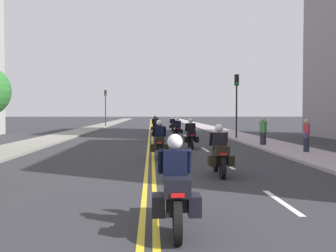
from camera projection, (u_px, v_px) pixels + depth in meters
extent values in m
plane|color=#2D2D31|center=(151.00, 128.00, 48.26)|extent=(264.00, 264.00, 0.00)
cube|color=gray|center=(94.00, 128.00, 47.95)|extent=(2.71, 144.00, 0.12)
cube|color=#A5969D|center=(208.00, 128.00, 48.57)|extent=(2.71, 144.00, 0.12)
cube|color=yellow|center=(150.00, 128.00, 48.26)|extent=(0.12, 132.00, 0.01)
cube|color=yellow|center=(152.00, 128.00, 48.27)|extent=(0.12, 132.00, 0.01)
cube|color=silver|center=(281.00, 202.00, 8.45)|extent=(0.14, 2.40, 0.01)
cube|color=silver|center=(227.00, 165.00, 14.44)|extent=(0.14, 2.40, 0.01)
cube|color=silver|center=(205.00, 149.00, 20.43)|extent=(0.14, 2.40, 0.01)
cube|color=silver|center=(193.00, 141.00, 26.42)|extent=(0.14, 2.40, 0.01)
cube|color=silver|center=(185.00, 136.00, 32.41)|extent=(0.14, 2.40, 0.01)
cube|color=silver|center=(180.00, 132.00, 38.40)|extent=(0.14, 2.40, 0.01)
cube|color=silver|center=(176.00, 129.00, 44.39)|extent=(0.14, 2.40, 0.01)
cube|color=silver|center=(173.00, 127.00, 50.39)|extent=(0.14, 2.40, 0.01)
cube|color=silver|center=(171.00, 126.00, 56.38)|extent=(0.14, 2.40, 0.01)
cylinder|color=black|center=(173.00, 198.00, 7.34)|extent=(0.13, 0.68, 0.68)
cylinder|color=black|center=(177.00, 222.00, 5.71)|extent=(0.13, 0.68, 0.68)
cube|color=silver|center=(173.00, 179.00, 7.32)|extent=(0.14, 0.32, 0.04)
cube|color=black|center=(175.00, 192.00, 6.51)|extent=(0.34, 1.24, 0.40)
cube|color=black|center=(177.00, 187.00, 5.78)|extent=(0.41, 0.37, 0.28)
cube|color=red|center=(178.00, 195.00, 5.59)|extent=(0.20, 0.03, 0.06)
cube|color=black|center=(158.00, 205.00, 6.02)|extent=(0.21, 0.44, 0.32)
cube|color=black|center=(194.00, 205.00, 6.04)|extent=(0.21, 0.44, 0.32)
cube|color=#B2C1CC|center=(174.00, 165.00, 7.02)|extent=(0.36, 0.13, 0.36)
cube|color=black|center=(175.00, 165.00, 6.45)|extent=(0.40, 0.27, 0.52)
cylinder|color=black|center=(161.00, 161.00, 6.59)|extent=(0.10, 0.28, 0.45)
cylinder|color=black|center=(189.00, 161.00, 6.60)|extent=(0.10, 0.28, 0.45)
sphere|color=white|center=(175.00, 142.00, 6.46)|extent=(0.26, 0.26, 0.26)
cylinder|color=black|center=(215.00, 161.00, 12.83)|extent=(0.14, 0.67, 0.67)
cylinder|color=black|center=(223.00, 168.00, 11.35)|extent=(0.14, 0.67, 0.67)
cube|color=silver|center=(216.00, 151.00, 12.82)|extent=(0.15, 0.32, 0.04)
cube|color=black|center=(219.00, 156.00, 12.08)|extent=(0.35, 1.14, 0.40)
cube|color=black|center=(222.00, 151.00, 11.40)|extent=(0.41, 0.37, 0.28)
cube|color=red|center=(223.00, 154.00, 11.22)|extent=(0.20, 0.04, 0.06)
cube|color=black|center=(212.00, 160.00, 11.63)|extent=(0.21, 0.45, 0.32)
cube|color=black|center=(230.00, 160.00, 11.64)|extent=(0.21, 0.45, 0.32)
cube|color=#B2C1CC|center=(217.00, 142.00, 12.54)|extent=(0.36, 0.13, 0.36)
cube|color=black|center=(219.00, 141.00, 12.01)|extent=(0.41, 0.27, 0.53)
cylinder|color=black|center=(211.00, 139.00, 12.16)|extent=(0.11, 0.28, 0.45)
cylinder|color=black|center=(226.00, 139.00, 12.16)|extent=(0.11, 0.28, 0.45)
sphere|color=white|center=(219.00, 128.00, 12.03)|extent=(0.26, 0.26, 0.26)
cylinder|color=black|center=(159.00, 149.00, 17.39)|extent=(0.11, 0.62, 0.62)
cylinder|color=black|center=(160.00, 153.00, 15.79)|extent=(0.11, 0.62, 0.62)
cube|color=silver|center=(159.00, 142.00, 17.38)|extent=(0.14, 0.32, 0.04)
cube|color=black|center=(159.00, 144.00, 16.58)|extent=(0.34, 1.23, 0.40)
cube|color=black|center=(159.00, 141.00, 15.85)|extent=(0.41, 0.37, 0.28)
cube|color=red|center=(160.00, 143.00, 15.66)|extent=(0.20, 0.03, 0.06)
cube|color=black|center=(153.00, 148.00, 16.09)|extent=(0.21, 0.44, 0.32)
cube|color=black|center=(166.00, 148.00, 16.11)|extent=(0.21, 0.44, 0.32)
cube|color=#B2C1CC|center=(159.00, 135.00, 17.08)|extent=(0.36, 0.13, 0.36)
cube|color=black|center=(159.00, 133.00, 16.51)|extent=(0.40, 0.27, 0.60)
cylinder|color=black|center=(154.00, 132.00, 16.65)|extent=(0.10, 0.28, 0.45)
cylinder|color=black|center=(165.00, 132.00, 16.67)|extent=(0.10, 0.28, 0.45)
sphere|color=white|center=(159.00, 123.00, 16.53)|extent=(0.26, 0.26, 0.26)
cylinder|color=black|center=(189.00, 141.00, 22.00)|extent=(0.11, 0.65, 0.65)
cylinder|color=black|center=(192.00, 143.00, 20.49)|extent=(0.11, 0.65, 0.65)
cube|color=silver|center=(189.00, 135.00, 21.99)|extent=(0.14, 0.32, 0.04)
cube|color=black|center=(190.00, 137.00, 21.24)|extent=(0.33, 1.15, 0.40)
cube|color=black|center=(192.00, 134.00, 20.55)|extent=(0.40, 0.36, 0.28)
cube|color=red|center=(192.00, 136.00, 20.37)|extent=(0.20, 0.03, 0.06)
cube|color=black|center=(186.00, 140.00, 20.78)|extent=(0.20, 0.44, 0.32)
cube|color=black|center=(197.00, 139.00, 20.80)|extent=(0.20, 0.44, 0.32)
cube|color=#B2C1CC|center=(190.00, 130.00, 21.71)|extent=(0.36, 0.12, 0.36)
cube|color=black|center=(191.00, 128.00, 21.17)|extent=(0.40, 0.26, 0.58)
cylinder|color=black|center=(186.00, 127.00, 21.31)|extent=(0.10, 0.28, 0.45)
cylinder|color=black|center=(195.00, 127.00, 21.33)|extent=(0.10, 0.28, 0.45)
sphere|color=white|center=(191.00, 120.00, 21.19)|extent=(0.26, 0.26, 0.26)
cylinder|color=black|center=(157.00, 136.00, 26.99)|extent=(0.15, 0.67, 0.67)
cylinder|color=black|center=(157.00, 137.00, 25.52)|extent=(0.15, 0.67, 0.67)
cube|color=silver|center=(157.00, 131.00, 26.97)|extent=(0.15, 0.32, 0.04)
cube|color=black|center=(157.00, 132.00, 26.24)|extent=(0.34, 1.12, 0.40)
cube|color=black|center=(157.00, 129.00, 25.58)|extent=(0.41, 0.37, 0.28)
cube|color=red|center=(157.00, 131.00, 25.39)|extent=(0.20, 0.03, 0.06)
cube|color=black|center=(153.00, 134.00, 25.79)|extent=(0.21, 0.44, 0.32)
cube|color=black|center=(161.00, 134.00, 25.82)|extent=(0.21, 0.44, 0.32)
cube|color=#B2C1CC|center=(157.00, 126.00, 26.70)|extent=(0.36, 0.13, 0.36)
cube|color=black|center=(157.00, 125.00, 26.18)|extent=(0.40, 0.27, 0.55)
cylinder|color=black|center=(154.00, 125.00, 26.31)|extent=(0.10, 0.28, 0.45)
cylinder|color=black|center=(161.00, 125.00, 26.34)|extent=(0.10, 0.28, 0.45)
sphere|color=black|center=(157.00, 119.00, 26.19)|extent=(0.26, 0.26, 0.26)
cylinder|color=black|center=(177.00, 133.00, 31.28)|extent=(0.12, 0.62, 0.62)
cylinder|color=black|center=(178.00, 134.00, 29.81)|extent=(0.12, 0.62, 0.62)
cube|color=silver|center=(177.00, 129.00, 31.27)|extent=(0.14, 0.32, 0.04)
cube|color=black|center=(177.00, 130.00, 30.54)|extent=(0.32, 1.12, 0.40)
cube|color=black|center=(178.00, 127.00, 29.87)|extent=(0.40, 0.36, 0.28)
cube|color=red|center=(178.00, 128.00, 29.68)|extent=(0.20, 0.03, 0.06)
cube|color=black|center=(174.00, 131.00, 30.09)|extent=(0.20, 0.44, 0.32)
cube|color=black|center=(181.00, 131.00, 30.11)|extent=(0.20, 0.44, 0.32)
cube|color=#B2C1CC|center=(177.00, 125.00, 30.99)|extent=(0.36, 0.12, 0.36)
cube|color=black|center=(177.00, 124.00, 30.47)|extent=(0.40, 0.26, 0.53)
cylinder|color=black|center=(174.00, 123.00, 30.61)|extent=(0.10, 0.28, 0.45)
cylinder|color=black|center=(180.00, 123.00, 30.63)|extent=(0.10, 0.28, 0.45)
sphere|color=white|center=(177.00, 119.00, 30.49)|extent=(0.26, 0.26, 0.26)
cylinder|color=black|center=(155.00, 130.00, 36.12)|extent=(0.13, 0.66, 0.66)
cylinder|color=black|center=(155.00, 131.00, 34.48)|extent=(0.13, 0.66, 0.66)
cube|color=silver|center=(155.00, 126.00, 36.11)|extent=(0.14, 0.32, 0.04)
cube|color=black|center=(155.00, 127.00, 35.29)|extent=(0.33, 1.25, 0.40)
cube|color=black|center=(155.00, 125.00, 34.55)|extent=(0.40, 0.36, 0.28)
cube|color=red|center=(155.00, 126.00, 34.36)|extent=(0.20, 0.03, 0.06)
cube|color=black|center=(152.00, 129.00, 34.80)|extent=(0.20, 0.44, 0.32)
cube|color=black|center=(158.00, 129.00, 34.82)|extent=(0.20, 0.44, 0.32)
cube|color=#B2C1CC|center=(155.00, 123.00, 35.80)|extent=(0.36, 0.12, 0.36)
cube|color=black|center=(155.00, 122.00, 35.23)|extent=(0.40, 0.26, 0.57)
cylinder|color=black|center=(152.00, 121.00, 35.37)|extent=(0.10, 0.28, 0.45)
cylinder|color=black|center=(158.00, 121.00, 35.38)|extent=(0.10, 0.28, 0.45)
sphere|color=black|center=(155.00, 117.00, 35.24)|extent=(0.26, 0.26, 0.26)
cylinder|color=black|center=(172.00, 128.00, 41.11)|extent=(0.11, 0.63, 0.63)
cylinder|color=black|center=(173.00, 129.00, 39.54)|extent=(0.11, 0.63, 0.63)
cube|color=silver|center=(172.00, 125.00, 41.10)|extent=(0.14, 0.32, 0.04)
cube|color=black|center=(173.00, 126.00, 40.31)|extent=(0.33, 1.20, 0.40)
cube|color=black|center=(173.00, 124.00, 39.60)|extent=(0.40, 0.36, 0.28)
cube|color=red|center=(173.00, 124.00, 39.41)|extent=(0.20, 0.03, 0.06)
cube|color=black|center=(170.00, 127.00, 39.83)|extent=(0.20, 0.44, 0.32)
cube|color=black|center=(176.00, 127.00, 39.86)|extent=(0.20, 0.44, 0.32)
cube|color=#B2C1CC|center=(172.00, 122.00, 40.80)|extent=(0.36, 0.12, 0.36)
cube|color=black|center=(173.00, 121.00, 40.25)|extent=(0.40, 0.26, 0.51)
cylinder|color=black|center=(170.00, 121.00, 40.38)|extent=(0.10, 0.28, 0.45)
cylinder|color=black|center=(175.00, 121.00, 40.41)|extent=(0.10, 0.28, 0.45)
sphere|color=white|center=(173.00, 117.00, 40.26)|extent=(0.26, 0.26, 0.26)
cylinder|color=black|center=(236.00, 112.00, 27.81)|extent=(0.12, 0.12, 3.96)
cube|color=black|center=(237.00, 80.00, 27.73)|extent=(0.28, 0.28, 0.80)
sphere|color=green|center=(237.00, 84.00, 27.59)|extent=(0.18, 0.18, 0.18)
cylinder|color=black|center=(106.00, 111.00, 52.53)|extent=(0.12, 0.12, 4.25)
cube|color=black|center=(105.00, 93.00, 52.44)|extent=(0.28, 0.28, 0.80)
sphere|color=green|center=(105.00, 95.00, 52.30)|extent=(0.18, 0.18, 0.18)
cube|color=#232537|center=(306.00, 146.00, 18.09)|extent=(0.32, 0.34, 0.80)
cube|color=#C3323C|center=(307.00, 131.00, 18.06)|extent=(0.38, 0.42, 0.63)
sphere|color=tan|center=(307.00, 121.00, 18.05)|extent=(0.22, 0.22, 0.22)
cube|color=#304E99|center=(305.00, 135.00, 17.88)|extent=(0.17, 0.19, 0.24)
cube|color=#28242F|center=(263.00, 140.00, 22.04)|extent=(0.32, 0.34, 0.82)
cube|color=#437F47|center=(263.00, 127.00, 22.02)|extent=(0.38, 0.42, 0.65)
sphere|color=tan|center=(263.00, 119.00, 22.00)|extent=(0.22, 0.22, 0.22)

